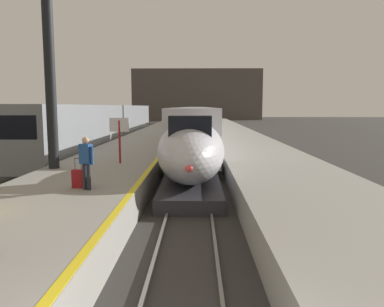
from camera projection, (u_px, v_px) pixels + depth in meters
The scene contains 14 objects.
platform_left at pixel (141, 149), 28.50m from camera, with size 4.80×110.00×1.05m, color gray.
platform_right at pixel (248, 149), 28.38m from camera, with size 4.80×110.00×1.05m, color gray.
platform_left_safety_stripe at pixel (171, 142), 28.40m from camera, with size 0.20×107.80×0.01m, color yellow.
rail_main_left at pixel (185, 151), 31.24m from camera, with size 0.08×110.00×0.12m, color slate.
rail_main_right at pixel (203, 151), 31.22m from camera, with size 0.08×110.00×0.12m, color slate.
rail_secondary_left at pixel (88, 150), 31.37m from camera, with size 0.08×110.00×0.12m, color slate.
rail_secondary_right at pixel (106, 150), 31.34m from camera, with size 0.08×110.00×0.12m, color slate.
highspeed_train_main at pixel (196, 120), 49.13m from camera, with size 2.92×75.95×3.60m.
regional_train_adjacent at pixel (108, 123), 35.03m from camera, with size 2.85×36.60×3.80m.
station_column_mid at pixel (47, 20), 15.46m from camera, with size 4.00×0.68×10.38m.
passenger_near_edge at pixel (86, 159), 11.90m from camera, with size 0.53×0.36×1.69m.
rolling_suitcase at pixel (79, 179), 12.28m from camera, with size 0.40×0.22×0.98m.
departure_info_board at pixel (119, 131), 17.48m from camera, with size 0.90×0.10×2.12m.
terminus_back_wall at pixel (197, 94), 104.28m from camera, with size 36.00×2.00×14.00m, color #4C4742.
Camera 1 is at (0.29, -3.52, 3.69)m, focal length 35.28 mm.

